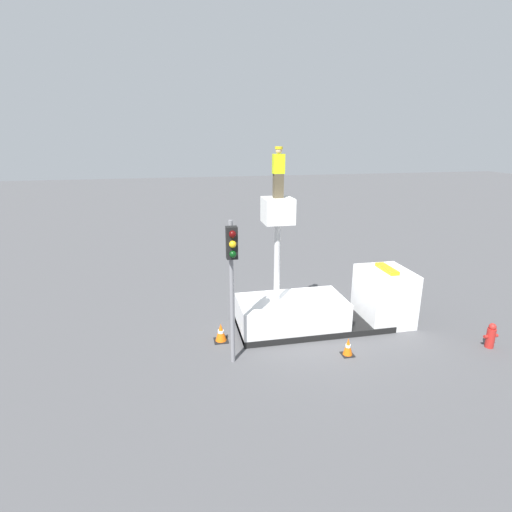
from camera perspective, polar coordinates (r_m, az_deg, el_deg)
The scene contains 7 objects.
ground_plane at distance 16.24m, azimuth 8.17°, elevation -10.04°, with size 120.00×120.00×0.00m, color #4C4C4F.
bucket_truck at distance 16.04m, azimuth 10.24°, elevation -6.88°, with size 6.88×2.21×5.19m.
worker at distance 14.08m, azimuth 3.22°, elevation 11.83°, with size 0.40×0.26×1.75m.
traffic_light_pole at distance 12.35m, azimuth -3.46°, elevation -1.41°, with size 0.34×0.57×4.84m.
fire_hydrant at distance 16.75m, azimuth 30.53°, elevation -9.78°, with size 0.54×0.30×0.93m.
traffic_cone_rear at distance 15.01m, azimuth -5.04°, elevation -10.87°, with size 0.52×0.52×0.70m.
traffic_cone_curbside at distance 14.46m, azimuth 13.01°, elevation -12.57°, with size 0.41×0.41×0.64m.
Camera 1 is at (-5.12, -13.56, 7.32)m, focal length 28.00 mm.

